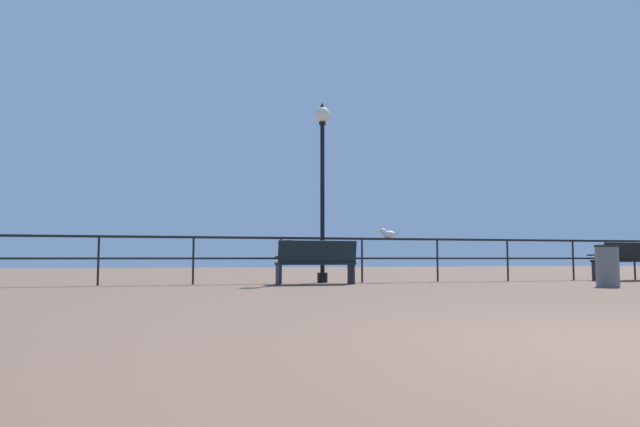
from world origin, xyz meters
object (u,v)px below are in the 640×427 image
object	(u,v)px
lamppost_center	(322,165)
bench_near_left	(316,260)
bench_near_right	(629,259)
seagull_on_rail	(388,234)
trash_bin	(607,266)

from	to	relation	value
lamppost_center	bench_near_left	bearing A→B (deg)	-113.01
bench_near_right	seagull_on_rail	distance (m)	6.02
lamppost_center	trash_bin	bearing A→B (deg)	-32.86
lamppost_center	trash_bin	size ratio (longest dim) A/B	5.11
bench_near_left	bench_near_right	distance (m)	7.81
bench_near_right	lamppost_center	xyz separation A→B (m)	(-7.46, 0.82, 2.10)
bench_near_right	trash_bin	distance (m)	3.51
seagull_on_rail	bench_near_right	bearing A→B (deg)	-6.31
bench_near_right	seagull_on_rail	bearing A→B (deg)	173.69
seagull_on_rail	trash_bin	xyz separation A→B (m)	(3.30, -2.94, -0.70)
bench_near_right	bench_near_left	bearing A→B (deg)	-179.99
bench_near_right	trash_bin	size ratio (longest dim) A/B	2.27
bench_near_right	seagull_on_rail	xyz separation A→B (m)	(-5.96, 0.66, 0.57)
seagull_on_rail	lamppost_center	bearing A→B (deg)	174.02
bench_near_left	trash_bin	distance (m)	5.62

